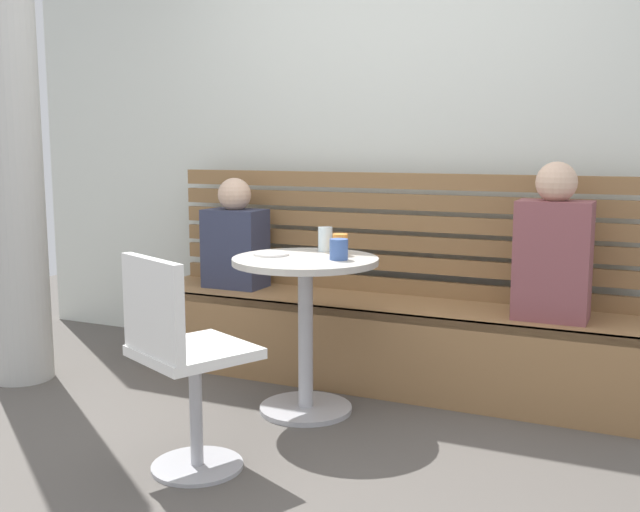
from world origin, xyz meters
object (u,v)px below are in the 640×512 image
at_px(cup_glass_tall, 325,239).
at_px(person_adult, 553,250).
at_px(cup_mug_blue, 339,249).
at_px(booth_bench, 374,342).
at_px(plate_small, 271,254).
at_px(cup_tumbler_orange, 340,244).
at_px(person_child_left, 235,239).
at_px(white_chair, 180,356).
at_px(cafe_table, 305,304).

bearing_deg(cup_glass_tall, person_adult, 15.93).
height_order(cup_glass_tall, cup_mug_blue, cup_glass_tall).
height_order(booth_bench, cup_glass_tall, cup_glass_tall).
bearing_deg(plate_small, booth_bench, 60.10).
relative_size(cup_tumbler_orange, plate_small, 0.59).
bearing_deg(person_child_left, plate_small, -46.72).
bearing_deg(white_chair, cafe_table, 80.52).
bearing_deg(person_child_left, cup_mug_blue, -32.87).
distance_m(booth_bench, plate_small, 0.83).
relative_size(person_child_left, cup_mug_blue, 6.65).
bearing_deg(cup_tumbler_orange, cup_glass_tall, 145.03).
bearing_deg(cafe_table, plate_small, -179.35).
bearing_deg(plate_small, person_child_left, 133.28).
bearing_deg(cafe_table, cup_mug_blue, 2.14).
relative_size(person_adult, plate_small, 4.36).
height_order(cup_tumbler_orange, cup_mug_blue, cup_tumbler_orange).
bearing_deg(cup_glass_tall, white_chair, -97.32).
distance_m(person_child_left, cup_tumbler_orange, 0.96).
distance_m(cafe_table, cup_mug_blue, 0.32).
distance_m(cafe_table, plate_small, 0.29).
xyz_separation_m(booth_bench, plate_small, (-0.32, -0.55, 0.52)).
bearing_deg(booth_bench, cup_glass_tall, -113.31).
height_order(cup_glass_tall, plate_small, cup_glass_tall).
bearing_deg(white_chair, booth_bench, 78.65).
relative_size(booth_bench, person_adult, 3.64).
bearing_deg(cup_tumbler_orange, plate_small, -153.13).
distance_m(person_adult, plate_small, 1.32).
height_order(person_child_left, plate_small, person_child_left).
bearing_deg(white_chair, person_child_left, 113.35).
bearing_deg(cup_mug_blue, cup_tumbler_orange, 110.89).
height_order(cafe_table, cup_mug_blue, cup_mug_blue).
relative_size(white_chair, cup_glass_tall, 7.08).
relative_size(booth_bench, white_chair, 3.18).
bearing_deg(person_adult, white_chair, -131.33).
height_order(booth_bench, plate_small, plate_small).
height_order(white_chair, cup_tumbler_orange, white_chair).
distance_m(booth_bench, cup_tumbler_orange, 0.70).
bearing_deg(cup_tumbler_orange, cup_mug_blue, -69.11).
relative_size(person_adult, person_child_left, 1.17).
relative_size(white_chair, plate_small, 5.00).
relative_size(person_child_left, cup_tumbler_orange, 6.31).
xyz_separation_m(booth_bench, cup_tumbler_orange, (-0.03, -0.40, 0.57)).
bearing_deg(cup_mug_blue, person_adult, 30.71).
height_order(cafe_table, plate_small, plate_small).
bearing_deg(booth_bench, person_adult, -1.83).
distance_m(person_child_left, cup_mug_blue, 1.08).
height_order(cafe_table, person_child_left, person_child_left).
bearing_deg(cup_glass_tall, cup_tumbler_orange, -34.97).
relative_size(booth_bench, cup_glass_tall, 22.50).
xyz_separation_m(white_chair, person_child_left, (-0.60, 1.40, 0.25)).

